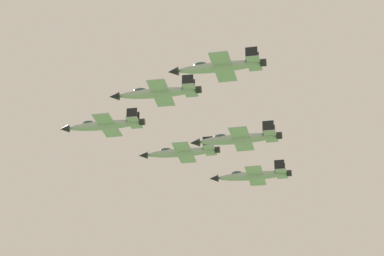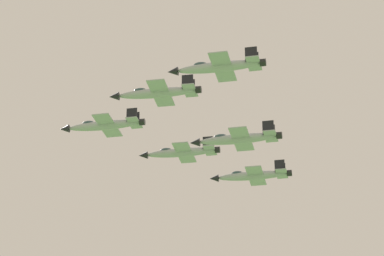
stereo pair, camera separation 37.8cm
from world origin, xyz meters
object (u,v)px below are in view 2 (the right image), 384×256
(jet_lead, at_px, (104,125))
(jet_right_wingman, at_px, (181,152))
(jet_right_outer, at_px, (252,175))
(jet_left_wingman, at_px, (157,93))
(jet_left_outer, at_px, (218,67))
(jet_slot_rear, at_px, (238,139))

(jet_lead, height_order, jet_right_wingman, jet_lead)
(jet_right_wingman, xyz_separation_m, jet_right_outer, (-2.89, -17.51, -1.60))
(jet_left_wingman, relative_size, jet_left_outer, 1.00)
(jet_lead, distance_m, jet_right_outer, 35.69)
(jet_slot_rear, bearing_deg, jet_right_wingman, -39.35)
(jet_left_outer, relative_size, jet_right_outer, 0.97)
(jet_left_wingman, distance_m, jet_left_outer, 17.88)
(jet_left_wingman, bearing_deg, jet_right_wingman, -90.84)
(jet_left_outer, bearing_deg, jet_slot_rear, -89.02)
(jet_lead, distance_m, jet_left_outer, 35.56)
(jet_lead, relative_size, jet_left_wingman, 1.02)
(jet_left_outer, distance_m, jet_right_outer, 46.01)
(jet_right_outer, bearing_deg, jet_left_outer, 89.91)
(jet_left_outer, relative_size, jet_slot_rear, 0.96)
(jet_left_wingman, bearing_deg, jet_slot_rear, -140.47)
(jet_right_wingman, height_order, jet_right_outer, jet_right_wingman)
(jet_lead, height_order, jet_left_wingman, jet_left_wingman)
(jet_left_outer, xyz_separation_m, jet_slot_rear, (14.87, -17.54, -3.28))
(jet_lead, height_order, jet_slot_rear, jet_lead)
(jet_left_wingman, xyz_separation_m, jet_left_outer, (-17.75, 0.03, -2.17))
(jet_left_outer, distance_m, jet_slot_rear, 23.22)
(jet_lead, bearing_deg, jet_slot_rear, -179.27)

